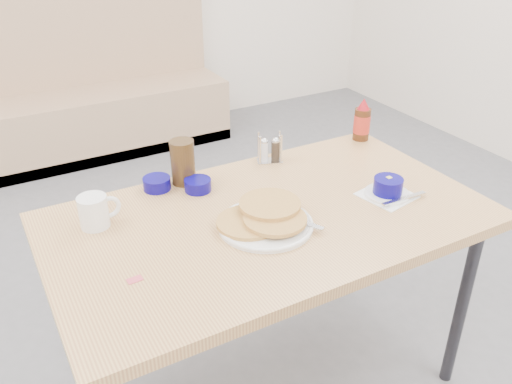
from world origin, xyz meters
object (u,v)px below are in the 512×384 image
pancake_plate (265,219)px  coffee_mug (95,211)px  booth_bench (89,103)px  grits_setting (388,188)px  dining_table (270,231)px  condiment_caddy (270,152)px  creamer_bowl (157,184)px  butter_bowl (198,185)px  amber_tumbler (183,162)px  syrup_bottle (362,122)px

pancake_plate → coffee_mug: bearing=150.9°
booth_bench → grits_setting: (0.41, -2.62, 0.44)m
dining_table → condiment_caddy: condiment_caddy is taller
dining_table → coffee_mug: 0.55m
booth_bench → condiment_caddy: booth_bench is taller
creamer_bowl → butter_bowl: size_ratio=1.03×
grits_setting → creamer_bowl: bearing=147.2°
amber_tumbler → condiment_caddy: size_ratio=1.39×
amber_tumbler → condiment_caddy: amber_tumbler is taller
condiment_caddy → butter_bowl: bearing=-146.2°
condiment_caddy → grits_setting: bearing=-43.1°
booth_bench → syrup_bottle: size_ratio=10.69×
booth_bench → condiment_caddy: bearing=-84.8°
creamer_bowl → condiment_caddy: (0.45, 0.00, 0.02)m
booth_bench → creamer_bowl: bearing=-96.6°
amber_tumbler → coffee_mug: bearing=-158.8°
butter_bowl → condiment_caddy: condiment_caddy is taller
dining_table → pancake_plate: size_ratio=4.73×
butter_bowl → creamer_bowl: bearing=146.8°
condiment_caddy → amber_tumbler: bearing=-159.4°
butter_bowl → amber_tumbler: size_ratio=0.58×
booth_bench → butter_bowl: booth_bench is taller
creamer_bowl → condiment_caddy: 0.45m
condiment_caddy → dining_table: bearing=-99.7°
coffee_mug → syrup_bottle: syrup_bottle is taller
amber_tumbler → grits_setting: bearing=-37.2°
grits_setting → butter_bowl: size_ratio=2.21×
coffee_mug → butter_bowl: 0.37m
butter_bowl → coffee_mug: bearing=-171.3°
pancake_plate → amber_tumbler: amber_tumbler is taller
booth_bench → butter_bowl: size_ratio=20.49×
butter_bowl → amber_tumbler: 0.10m
coffee_mug → creamer_bowl: (0.25, 0.13, -0.03)m
dining_table → creamer_bowl: size_ratio=14.62×
creamer_bowl → butter_bowl: bearing=-33.2°
creamer_bowl → condiment_caddy: condiment_caddy is taller
booth_bench → coffee_mug: booth_bench is taller
amber_tumbler → condiment_caddy: 0.36m
booth_bench → creamer_bowl: 2.25m
coffee_mug → grits_setting: size_ratio=0.64×
dining_table → butter_bowl: 0.31m
coffee_mug → condiment_caddy: bearing=10.9°
booth_bench → butter_bowl: bearing=-93.4°
creamer_bowl → amber_tumbler: bearing=0.0°
booth_bench → amber_tumbler: (-0.15, -2.19, 0.49)m
coffee_mug → butter_bowl: coffee_mug is taller
pancake_plate → creamer_bowl: pancake_plate is taller
booth_bench → grits_setting: bearing=-81.1°
creamer_bowl → grits_setting: bearing=-32.8°
syrup_bottle → booth_bench: bearing=106.3°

